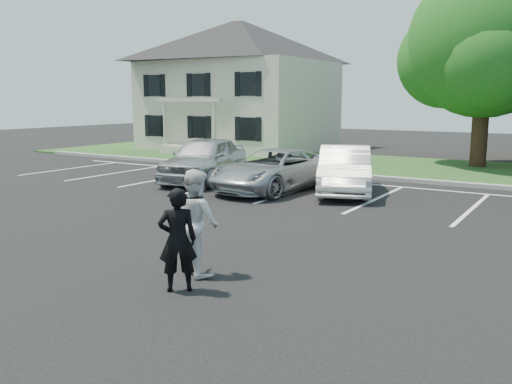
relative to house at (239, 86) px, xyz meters
The scene contains 11 objects.
ground_plane 24.14m from the house, 56.94° to the right, with size 90.00×90.00×0.00m, color black.
curb 15.71m from the house, 31.52° to the right, with size 40.00×0.30×0.15m, color gray.
grass_strip 14.11m from the house, 17.00° to the right, with size 44.00×8.00×0.08m, color #21471B.
stall_lines 18.53m from the house, 37.43° to the right, with size 34.00×5.36×0.01m.
house is the anchor object (origin of this frame).
tree 14.52m from the house, ahead, with size 7.80×7.20×8.80m.
man_black_suit 25.25m from the house, 58.64° to the right, with size 0.61×0.40×1.68m, color black.
man_white_shirt 24.37m from the house, 58.18° to the right, with size 0.90×0.70×1.86m, color silver.
car_silver_west 13.72m from the house, 61.94° to the right, with size 1.98×4.93×1.68m, color #B5B4BA.
car_silver_minivan 15.81m from the house, 52.17° to the right, with size 2.30×5.00×1.39m, color #A3A6AA.
car_white_sedan 16.62m from the house, 44.24° to the right, with size 1.61×4.62×1.52m, color white.
Camera 1 is at (5.49, -7.84, 3.04)m, focal length 38.00 mm.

